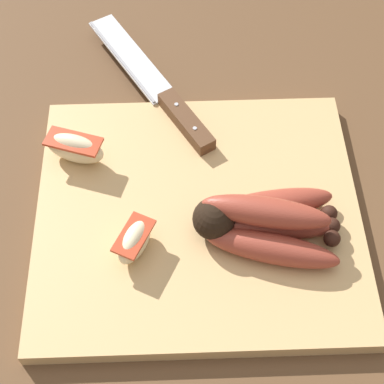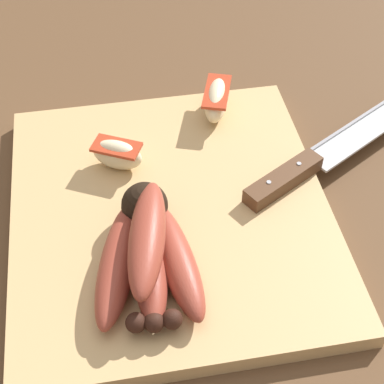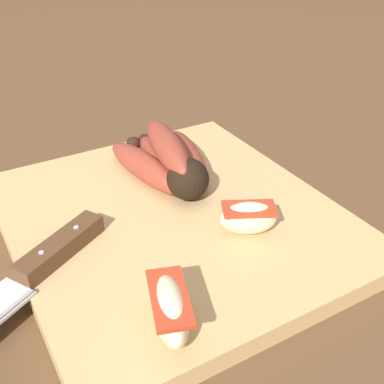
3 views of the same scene
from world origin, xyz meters
The scene contains 6 objects.
ground_plane centered at (0.00, 0.00, 0.00)m, with size 6.00×6.00×0.00m, color brown.
cutting_board centered at (0.00, 0.01, 0.01)m, with size 0.36×0.33×0.02m, color tan.
banana_bunch centered at (0.07, -0.02, 0.04)m, with size 0.16×0.12×0.06m.
chefs_knife centered at (-0.03, 0.17, 0.03)m, with size 0.17×0.26×0.02m.
apple_wedge_near centered at (-0.07, -0.04, 0.04)m, with size 0.05×0.06×0.04m.
apple_wedge_middle centered at (-0.14, 0.08, 0.04)m, with size 0.08×0.05×0.04m.
Camera 1 is at (-0.02, -0.36, 0.60)m, focal length 56.92 mm.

